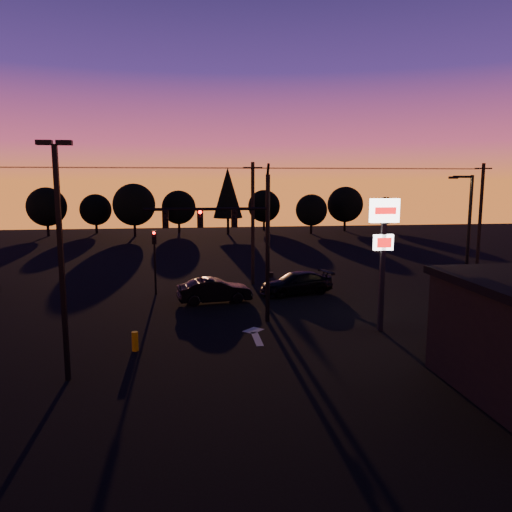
{
  "coord_description": "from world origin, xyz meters",
  "views": [
    {
      "loc": [
        -2.76,
        -22.32,
        7.7
      ],
      "look_at": [
        1.0,
        5.0,
        3.5
      ],
      "focal_mm": 35.0,
      "sensor_mm": 36.0,
      "label": 1
    }
  ],
  "objects_px": {
    "car_mid": "(215,291)",
    "suv_parked": "(492,340)",
    "car_right": "(296,283)",
    "secondary_signal": "(155,253)",
    "traffic_signal_mast": "(238,233)",
    "pylon_sign": "(384,236)",
    "streetlight": "(467,235)",
    "bollard": "(135,341)",
    "parking_lot_light": "(60,246)"
  },
  "relations": [
    {
      "from": "streetlight",
      "to": "car_mid",
      "type": "distance_m",
      "value": 15.82
    },
    {
      "from": "parking_lot_light",
      "to": "car_mid",
      "type": "relative_size",
      "value": 1.96
    },
    {
      "from": "pylon_sign",
      "to": "car_mid",
      "type": "bearing_deg",
      "value": 138.55
    },
    {
      "from": "parking_lot_light",
      "to": "streetlight",
      "type": "distance_m",
      "value": 23.05
    },
    {
      "from": "secondary_signal",
      "to": "streetlight",
      "type": "bearing_deg",
      "value": -17.56
    },
    {
      "from": "secondary_signal",
      "to": "pylon_sign",
      "type": "distance_m",
      "value": 15.75
    },
    {
      "from": "bollard",
      "to": "car_mid",
      "type": "bearing_deg",
      "value": 64.66
    },
    {
      "from": "streetlight",
      "to": "car_right",
      "type": "relative_size",
      "value": 1.56
    },
    {
      "from": "parking_lot_light",
      "to": "suv_parked",
      "type": "relative_size",
      "value": 1.87
    },
    {
      "from": "parking_lot_light",
      "to": "pylon_sign",
      "type": "bearing_deg",
      "value": 17.23
    },
    {
      "from": "car_right",
      "to": "suv_parked",
      "type": "relative_size",
      "value": 1.05
    },
    {
      "from": "suv_parked",
      "to": "traffic_signal_mast",
      "type": "bearing_deg",
      "value": 116.17
    },
    {
      "from": "secondary_signal",
      "to": "pylon_sign",
      "type": "bearing_deg",
      "value": -39.77
    },
    {
      "from": "parking_lot_light",
      "to": "streetlight",
      "type": "xyz_separation_m",
      "value": [
        21.41,
        8.5,
        -0.85
      ]
    },
    {
      "from": "bollard",
      "to": "car_right",
      "type": "xyz_separation_m",
      "value": [
        9.76,
        10.31,
        0.3
      ]
    },
    {
      "from": "traffic_signal_mast",
      "to": "streetlight",
      "type": "bearing_deg",
      "value": 6.14
    },
    {
      "from": "car_mid",
      "to": "bollard",
      "type": "bearing_deg",
      "value": 146.76
    },
    {
      "from": "streetlight",
      "to": "car_mid",
      "type": "relative_size",
      "value": 1.71
    },
    {
      "from": "streetlight",
      "to": "suv_parked",
      "type": "relative_size",
      "value": 1.64
    },
    {
      "from": "traffic_signal_mast",
      "to": "parking_lot_light",
      "type": "xyz_separation_m",
      "value": [
        -7.4,
        -6.99,
        0.33
      ]
    },
    {
      "from": "secondary_signal",
      "to": "bollard",
      "type": "xyz_separation_m",
      "value": [
        -0.24,
        -11.43,
        -2.42
      ]
    },
    {
      "from": "secondary_signal",
      "to": "suv_parked",
      "type": "relative_size",
      "value": 0.89
    },
    {
      "from": "car_right",
      "to": "streetlight",
      "type": "bearing_deg",
      "value": 46.98
    },
    {
      "from": "traffic_signal_mast",
      "to": "streetlight",
      "type": "distance_m",
      "value": 14.1
    },
    {
      "from": "secondary_signal",
      "to": "car_mid",
      "type": "distance_m",
      "value": 5.2
    },
    {
      "from": "traffic_signal_mast",
      "to": "car_mid",
      "type": "height_order",
      "value": "traffic_signal_mast"
    },
    {
      "from": "parking_lot_light",
      "to": "car_mid",
      "type": "xyz_separation_m",
      "value": [
        6.35,
        11.69,
        -4.5
      ]
    },
    {
      "from": "bollard",
      "to": "suv_parked",
      "type": "height_order",
      "value": "suv_parked"
    },
    {
      "from": "secondary_signal",
      "to": "traffic_signal_mast",
      "type": "bearing_deg",
      "value": -56.81
    },
    {
      "from": "traffic_signal_mast",
      "to": "pylon_sign",
      "type": "height_order",
      "value": "traffic_signal_mast"
    },
    {
      "from": "parking_lot_light",
      "to": "car_mid",
      "type": "distance_m",
      "value": 14.05
    },
    {
      "from": "parking_lot_light",
      "to": "car_mid",
      "type": "bearing_deg",
      "value": 61.49
    },
    {
      "from": "car_right",
      "to": "suv_parked",
      "type": "height_order",
      "value": "car_right"
    },
    {
      "from": "traffic_signal_mast",
      "to": "pylon_sign",
      "type": "xyz_separation_m",
      "value": [
        7.1,
        -2.49,
        -0.02
      ]
    },
    {
      "from": "car_mid",
      "to": "car_right",
      "type": "relative_size",
      "value": 0.91
    },
    {
      "from": "car_mid",
      "to": "suv_parked",
      "type": "height_order",
      "value": "car_mid"
    },
    {
      "from": "traffic_signal_mast",
      "to": "parking_lot_light",
      "type": "height_order",
      "value": "parking_lot_light"
    },
    {
      "from": "traffic_signal_mast",
      "to": "streetlight",
      "type": "xyz_separation_m",
      "value": [
        14.01,
        1.51,
        -0.52
      ]
    },
    {
      "from": "traffic_signal_mast",
      "to": "bollard",
      "type": "relative_size",
      "value": 9.61
    },
    {
      "from": "car_mid",
      "to": "car_right",
      "type": "xyz_separation_m",
      "value": [
        5.67,
        1.67,
        -0.03
      ]
    },
    {
      "from": "secondary_signal",
      "to": "bollard",
      "type": "relative_size",
      "value": 4.87
    },
    {
      "from": "pylon_sign",
      "to": "suv_parked",
      "type": "relative_size",
      "value": 1.39
    },
    {
      "from": "bollard",
      "to": "car_mid",
      "type": "xyz_separation_m",
      "value": [
        4.09,
        8.64,
        0.32
      ]
    },
    {
      "from": "car_right",
      "to": "suv_parked",
      "type": "distance_m",
      "value": 14.29
    },
    {
      "from": "parking_lot_light",
      "to": "suv_parked",
      "type": "distance_m",
      "value": 18.64
    },
    {
      "from": "pylon_sign",
      "to": "car_right",
      "type": "xyz_separation_m",
      "value": [
        -2.48,
        8.87,
        -4.17
      ]
    },
    {
      "from": "suv_parked",
      "to": "bollard",
      "type": "bearing_deg",
      "value": 138.37
    },
    {
      "from": "bollard",
      "to": "car_mid",
      "type": "relative_size",
      "value": 0.19
    },
    {
      "from": "traffic_signal_mast",
      "to": "streetlight",
      "type": "relative_size",
      "value": 1.07
    },
    {
      "from": "secondary_signal",
      "to": "bollard",
      "type": "bearing_deg",
      "value": -91.2
    }
  ]
}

